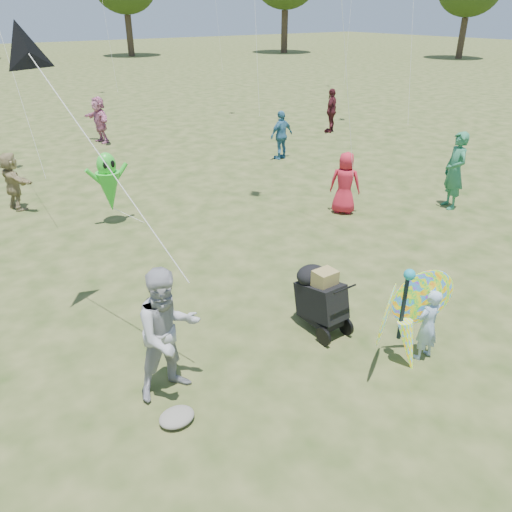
{
  "coord_description": "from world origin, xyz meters",
  "views": [
    {
      "loc": [
        -4.37,
        -4.36,
        4.7
      ],
      "look_at": [
        -0.2,
        1.5,
        1.1
      ],
      "focal_mm": 35.0,
      "sensor_mm": 36.0,
      "label": 1
    }
  ],
  "objects_px": {
    "child_girl": "(428,325)",
    "jogging_stroller": "(320,295)",
    "crowd_c": "(281,135)",
    "crowd_d": "(13,181)",
    "butterfly_kite": "(406,319)",
    "crowd_h": "(331,110)",
    "crowd_j": "(99,120)",
    "alien_kite": "(109,185)",
    "crowd_f": "(455,171)",
    "adult_man": "(168,333)",
    "crowd_a": "(345,183)"
  },
  "relations": [
    {
      "from": "child_girl",
      "to": "crowd_f",
      "type": "relative_size",
      "value": 0.58
    },
    {
      "from": "child_girl",
      "to": "butterfly_kite",
      "type": "bearing_deg",
      "value": -9.65
    },
    {
      "from": "adult_man",
      "to": "alien_kite",
      "type": "distance_m",
      "value": 6.32
    },
    {
      "from": "crowd_d",
      "to": "butterfly_kite",
      "type": "relative_size",
      "value": 0.85
    },
    {
      "from": "crowd_a",
      "to": "butterfly_kite",
      "type": "relative_size",
      "value": 0.88
    },
    {
      "from": "crowd_c",
      "to": "crowd_h",
      "type": "height_order",
      "value": "crowd_h"
    },
    {
      "from": "crowd_f",
      "to": "alien_kite",
      "type": "xyz_separation_m",
      "value": [
        -7.55,
        4.05,
        -0.01
      ]
    },
    {
      "from": "crowd_h",
      "to": "butterfly_kite",
      "type": "xyz_separation_m",
      "value": [
        -9.65,
        -11.82,
        -0.09
      ]
    },
    {
      "from": "crowd_a",
      "to": "crowd_c",
      "type": "relative_size",
      "value": 0.95
    },
    {
      "from": "crowd_j",
      "to": "butterfly_kite",
      "type": "distance_m",
      "value": 15.68
    },
    {
      "from": "crowd_c",
      "to": "jogging_stroller",
      "type": "relative_size",
      "value": 1.49
    },
    {
      "from": "adult_man",
      "to": "crowd_d",
      "type": "height_order",
      "value": "adult_man"
    },
    {
      "from": "crowd_f",
      "to": "crowd_j",
      "type": "xyz_separation_m",
      "value": [
        -4.9,
        12.12,
        -0.12
      ]
    },
    {
      "from": "crowd_d",
      "to": "butterfly_kite",
      "type": "height_order",
      "value": "butterfly_kite"
    },
    {
      "from": "child_girl",
      "to": "crowd_a",
      "type": "distance_m",
      "value": 5.91
    },
    {
      "from": "child_girl",
      "to": "jogging_stroller",
      "type": "bearing_deg",
      "value": -58.49
    },
    {
      "from": "adult_man",
      "to": "crowd_h",
      "type": "bearing_deg",
      "value": 39.23
    },
    {
      "from": "child_girl",
      "to": "crowd_f",
      "type": "bearing_deg",
      "value": -143.56
    },
    {
      "from": "crowd_f",
      "to": "crowd_a",
      "type": "bearing_deg",
      "value": -90.79
    },
    {
      "from": "crowd_d",
      "to": "alien_kite",
      "type": "xyz_separation_m",
      "value": [
        1.67,
        -2.38,
        0.23
      ]
    },
    {
      "from": "crowd_f",
      "to": "butterfly_kite",
      "type": "bearing_deg",
      "value": -32.65
    },
    {
      "from": "crowd_c",
      "to": "crowd_d",
      "type": "bearing_deg",
      "value": -7.08
    },
    {
      "from": "crowd_c",
      "to": "jogging_stroller",
      "type": "xyz_separation_m",
      "value": [
        -5.78,
        -8.37,
        -0.2
      ]
    },
    {
      "from": "crowd_d",
      "to": "alien_kite",
      "type": "bearing_deg",
      "value": -157.85
    },
    {
      "from": "crowd_c",
      "to": "child_girl",
      "type": "bearing_deg",
      "value": 57.2
    },
    {
      "from": "adult_man",
      "to": "butterfly_kite",
      "type": "xyz_separation_m",
      "value": [
        2.97,
        -1.43,
        -0.15
      ]
    },
    {
      "from": "butterfly_kite",
      "to": "alien_kite",
      "type": "bearing_deg",
      "value": 100.76
    },
    {
      "from": "butterfly_kite",
      "to": "alien_kite",
      "type": "relative_size",
      "value": 1.01
    },
    {
      "from": "adult_man",
      "to": "crowd_a",
      "type": "bearing_deg",
      "value": 27.38
    },
    {
      "from": "alien_kite",
      "to": "child_girl",
      "type": "bearing_deg",
      "value": -76.52
    },
    {
      "from": "crowd_f",
      "to": "jogging_stroller",
      "type": "height_order",
      "value": "crowd_f"
    },
    {
      "from": "crowd_c",
      "to": "crowd_h",
      "type": "bearing_deg",
      "value": -159.76
    },
    {
      "from": "crowd_h",
      "to": "butterfly_kite",
      "type": "relative_size",
      "value": 1.0
    },
    {
      "from": "child_girl",
      "to": "adult_man",
      "type": "xyz_separation_m",
      "value": [
        -3.36,
        1.52,
        0.36
      ]
    },
    {
      "from": "child_girl",
      "to": "crowd_f",
      "type": "xyz_separation_m",
      "value": [
        5.71,
        3.61,
        0.41
      ]
    },
    {
      "from": "adult_man",
      "to": "crowd_f",
      "type": "height_order",
      "value": "crowd_f"
    },
    {
      "from": "jogging_stroller",
      "to": "crowd_d",
      "type": "bearing_deg",
      "value": 107.56
    },
    {
      "from": "jogging_stroller",
      "to": "butterfly_kite",
      "type": "height_order",
      "value": "butterfly_kite"
    },
    {
      "from": "child_girl",
      "to": "crowd_j",
      "type": "xyz_separation_m",
      "value": [
        0.81,
        15.73,
        0.29
      ]
    },
    {
      "from": "crowd_c",
      "to": "crowd_j",
      "type": "bearing_deg",
      "value": -60.32
    },
    {
      "from": "alien_kite",
      "to": "crowd_f",
      "type": "bearing_deg",
      "value": -28.2
    },
    {
      "from": "crowd_j",
      "to": "alien_kite",
      "type": "bearing_deg",
      "value": -25.39
    },
    {
      "from": "child_girl",
      "to": "crowd_d",
      "type": "distance_m",
      "value": 10.63
    },
    {
      "from": "crowd_j",
      "to": "alien_kite",
      "type": "xyz_separation_m",
      "value": [
        -2.65,
        -8.08,
        0.11
      ]
    },
    {
      "from": "crowd_c",
      "to": "butterfly_kite",
      "type": "xyz_separation_m",
      "value": [
        -5.41,
        -9.75,
        -0.03
      ]
    },
    {
      "from": "child_girl",
      "to": "alien_kite",
      "type": "bearing_deg",
      "value": -72.39
    },
    {
      "from": "crowd_h",
      "to": "jogging_stroller",
      "type": "relative_size",
      "value": 1.61
    },
    {
      "from": "crowd_f",
      "to": "alien_kite",
      "type": "relative_size",
      "value": 1.13
    },
    {
      "from": "crowd_a",
      "to": "crowd_d",
      "type": "relative_size",
      "value": 1.04
    },
    {
      "from": "crowd_j",
      "to": "butterfly_kite",
      "type": "height_order",
      "value": "crowd_j"
    }
  ]
}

